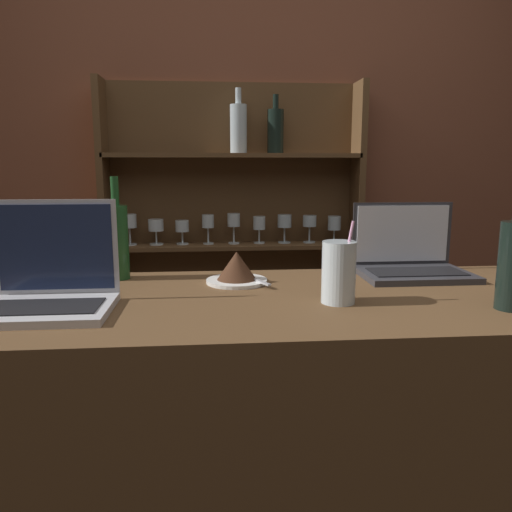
{
  "coord_description": "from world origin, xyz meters",
  "views": [
    {
      "loc": [
        -0.21,
        -0.89,
        1.31
      ],
      "look_at": [
        -0.09,
        0.36,
        1.08
      ],
      "focal_mm": 35.0,
      "sensor_mm": 36.0,
      "label": 1
    }
  ],
  "objects": [
    {
      "name": "bar_counter",
      "position": [
        0.0,
        0.33,
        0.49
      ],
      "size": [
        1.63,
        0.66,
        0.98
      ],
      "color": "brown",
      "rests_on": "ground_plane"
    },
    {
      "name": "wine_bottle_green",
      "position": [
        -0.48,
        0.57,
        1.1
      ],
      "size": [
        0.06,
        0.06,
        0.3
      ],
      "color": "#1E4C23",
      "rests_on": "bar_counter"
    },
    {
      "name": "back_wall",
      "position": [
        0.0,
        1.59,
        1.35
      ],
      "size": [
        7.0,
        0.06,
        2.7
      ],
      "color": "brown",
      "rests_on": "ground_plane"
    },
    {
      "name": "water_glass",
      "position": [
        0.1,
        0.26,
        1.06
      ],
      "size": [
        0.08,
        0.08,
        0.2
      ],
      "color": "silver",
      "rests_on": "bar_counter"
    },
    {
      "name": "laptop_near",
      "position": [
        -0.58,
        0.27,
        1.04
      ],
      "size": [
        0.29,
        0.23,
        0.25
      ],
      "color": "silver",
      "rests_on": "bar_counter"
    },
    {
      "name": "back_shelf",
      "position": [
        -0.1,
        1.51,
        0.89
      ],
      "size": [
        1.22,
        0.18,
        1.7
      ],
      "color": "brown",
      "rests_on": "ground_plane"
    },
    {
      "name": "laptop_far",
      "position": [
        0.39,
        0.55,
        1.03
      ],
      "size": [
        0.32,
        0.23,
        0.21
      ],
      "color": "#333338",
      "rests_on": "bar_counter"
    },
    {
      "name": "cake_plate",
      "position": [
        -0.14,
        0.49,
        1.02
      ],
      "size": [
        0.18,
        0.18,
        0.09
      ],
      "color": "white",
      "rests_on": "bar_counter"
    }
  ]
}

